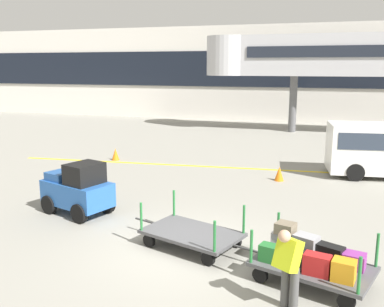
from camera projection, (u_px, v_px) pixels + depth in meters
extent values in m
plane|color=gray|center=(186.00, 249.00, 10.30)|extent=(120.00, 120.00, 0.00)
cube|color=yellow|center=(256.00, 169.00, 18.33)|extent=(21.66, 2.28, 0.01)
cube|color=silver|center=(289.00, 74.00, 33.84)|extent=(61.01, 2.40, 7.47)
cube|color=black|center=(288.00, 69.00, 32.59)|extent=(57.96, 0.12, 2.80)
cube|color=#B7B7BC|center=(372.00, 55.00, 26.35)|extent=(16.88, 2.20, 2.60)
cylinder|color=#B7B7BC|center=(229.00, 56.00, 29.02)|extent=(3.00, 3.00, 2.60)
cube|color=#1E232D|center=(374.00, 51.00, 25.25)|extent=(15.19, 0.08, 0.70)
cylinder|color=#59595B|center=(293.00, 104.00, 28.36)|extent=(0.50, 0.50, 3.70)
cube|color=#2659A5|center=(77.00, 193.00, 12.71)|extent=(2.34, 1.70, 0.70)
cube|color=black|center=(85.00, 174.00, 12.37)|extent=(1.07, 1.19, 0.60)
cube|color=#225095|center=(64.00, 175.00, 12.94)|extent=(0.96, 1.11, 0.24)
cylinder|color=black|center=(77.00, 196.00, 13.58)|extent=(0.59, 0.35, 0.56)
cylinder|color=black|center=(49.00, 204.00, 12.75)|extent=(0.59, 0.35, 0.56)
cylinder|color=black|center=(107.00, 204.00, 12.80)|extent=(0.59, 0.35, 0.56)
cylinder|color=black|center=(79.00, 213.00, 11.97)|extent=(0.59, 0.35, 0.56)
cube|color=#4C4C4F|center=(192.00, 233.00, 10.36)|extent=(2.62, 2.05, 0.08)
cylinder|color=#237033|center=(174.00, 203.00, 11.40)|extent=(0.06, 0.06, 0.70)
cylinder|color=#237033|center=(141.00, 216.00, 10.37)|extent=(0.06, 0.06, 0.70)
cylinder|color=#237033|center=(244.00, 219.00, 10.19)|extent=(0.06, 0.06, 0.70)
cylinder|color=#237033|center=(215.00, 236.00, 9.16)|extent=(0.06, 0.06, 0.70)
cylinder|color=black|center=(179.00, 226.00, 11.37)|extent=(0.34, 0.19, 0.32)
cylinder|color=black|center=(149.00, 240.00, 10.42)|extent=(0.34, 0.19, 0.32)
cylinder|color=black|center=(235.00, 241.00, 10.38)|extent=(0.34, 0.19, 0.32)
cylinder|color=black|center=(208.00, 259.00, 9.43)|extent=(0.34, 0.19, 0.32)
cylinder|color=#333333|center=(146.00, 221.00, 11.22)|extent=(0.68, 0.27, 0.05)
cube|color=#4C4C4F|center=(312.00, 266.00, 8.64)|extent=(2.62, 2.05, 0.08)
cylinder|color=#237033|center=(278.00, 227.00, 9.68)|extent=(0.06, 0.06, 0.70)
cylinder|color=#237033|center=(251.00, 246.00, 8.66)|extent=(0.06, 0.06, 0.70)
cylinder|color=#237033|center=(377.00, 250.00, 8.47)|extent=(0.06, 0.06, 0.70)
cylinder|color=#237033|center=(359.00, 276.00, 7.45)|extent=(0.06, 0.06, 0.70)
cylinder|color=black|center=(284.00, 254.00, 9.65)|extent=(0.34, 0.19, 0.32)
cylinder|color=black|center=(260.00, 275.00, 8.70)|extent=(0.34, 0.19, 0.32)
cylinder|color=black|center=(364.00, 276.00, 8.66)|extent=(0.34, 0.19, 0.32)
cylinder|color=black|center=(346.00, 302.00, 7.72)|extent=(0.34, 0.19, 0.32)
cylinder|color=#333333|center=(247.00, 249.00, 9.51)|extent=(0.68, 0.27, 0.05)
cube|color=#99999E|center=(285.00, 241.00, 9.32)|extent=(0.60, 0.39, 0.37)
cube|color=#236B2D|center=(272.00, 253.00, 8.73)|extent=(0.55, 0.40, 0.35)
cube|color=#99999E|center=(306.00, 246.00, 8.97)|extent=(0.59, 0.52, 0.47)
cube|color=black|center=(293.00, 258.00, 8.47)|extent=(0.50, 0.36, 0.39)
cube|color=black|center=(330.00, 254.00, 8.69)|extent=(0.61, 0.48, 0.37)
cube|color=red|center=(317.00, 265.00, 8.18)|extent=(0.55, 0.39, 0.40)
cube|color=#8C338C|center=(354.00, 261.00, 8.45)|extent=(0.49, 0.43, 0.31)
cube|color=orange|center=(344.00, 270.00, 7.95)|extent=(0.48, 0.42, 0.41)
cube|color=#726651|center=(285.00, 228.00, 9.26)|extent=(0.48, 0.46, 0.24)
cylinder|color=#4C4C4C|center=(285.00, 285.00, 7.79)|extent=(0.16, 0.16, 0.82)
cylinder|color=#4C4C4C|center=(294.00, 290.00, 7.64)|extent=(0.16, 0.16, 0.82)
cube|color=#D1E51E|center=(288.00, 254.00, 7.52)|extent=(0.56, 0.57, 0.61)
sphere|color=tan|center=(284.00, 236.00, 7.37)|extent=(0.22, 0.22, 0.22)
cylinder|color=black|center=(355.00, 172.00, 16.38)|extent=(0.71, 0.33, 0.68)
cone|color=orange|center=(279.00, 174.00, 16.42)|extent=(0.36, 0.36, 0.55)
cone|color=orange|center=(116.00, 154.00, 20.02)|extent=(0.36, 0.36, 0.55)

